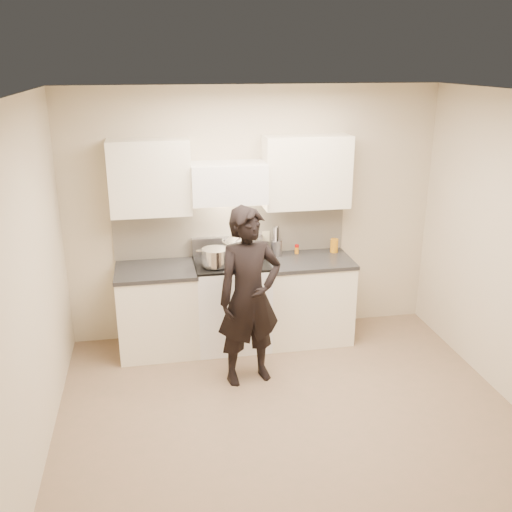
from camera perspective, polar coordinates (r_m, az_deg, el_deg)
The scene contains 11 objects.
ground_plane at distance 5.17m, azimuth 3.42°, elevation -15.61°, with size 4.00×4.00×0.00m, color #82654E.
room_shell at distance 4.79m, azimuth 2.06°, elevation 2.81°, with size 4.04×3.54×2.70m.
stove at distance 6.11m, azimuth -2.44°, elevation -4.69°, with size 0.76×0.65×0.96m.
counter_right at distance 6.28m, azimuth 5.10°, elevation -4.22°, with size 0.92×0.67×0.92m.
counter_left at distance 6.07m, azimuth -9.78°, elevation -5.29°, with size 0.82×0.67×0.92m.
wok at distance 6.05m, azimuth -1.46°, elevation 1.13°, with size 0.42×0.51×0.34m.
stock_pot at distance 5.76m, azimuth -4.13°, elevation -0.11°, with size 0.37×0.31×0.18m.
utensil_crock at distance 6.14m, azimuth 2.03°, elevation 0.90°, with size 0.12×0.12×0.32m.
spice_jar at distance 6.24m, azimuth 4.09°, elevation 0.69°, with size 0.04×0.04×0.10m.
oil_glass at distance 6.33m, azimuth 7.82°, elevation 1.04°, with size 0.09×0.09×0.15m.
person at distance 5.28m, azimuth -0.67°, elevation -4.12°, with size 0.63×0.41×1.71m, color black.
Camera 1 is at (-1.07, -4.11, 2.95)m, focal length 40.00 mm.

